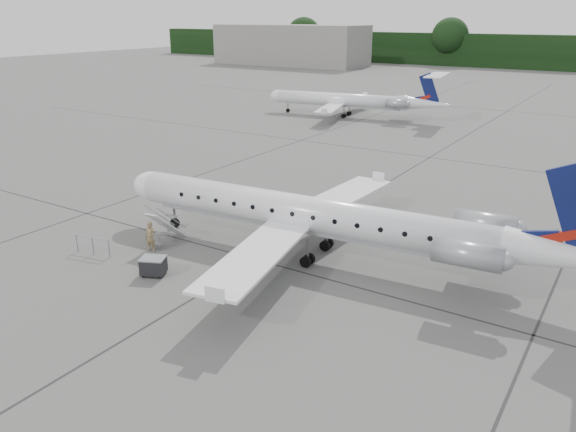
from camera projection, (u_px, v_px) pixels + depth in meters
The scene contains 8 objects.
ground at pixel (294, 310), 25.05m from camera, with size 320.00×320.00×0.00m, color #565654.
terminal_building at pixel (290, 45), 146.07m from camera, with size 40.00×14.00×10.00m, color gray.
main_regional_jet at pixel (302, 196), 29.76m from camera, with size 26.14×18.82×6.70m, color white, non-canonical shape.
airstair at pixel (166, 226), 32.06m from camera, with size 0.85×2.44×2.10m, color white, non-canonical shape.
passenger at pixel (150, 237), 30.99m from camera, with size 0.62×0.41×1.70m, color olive.
safety_railing at pixel (93, 246), 30.68m from camera, with size 2.20×0.08×1.00m, color gray, non-canonical shape.
baggage_cart at pixel (153, 266), 28.22m from camera, with size 1.17×0.94×1.01m, color black, non-canonical shape.
bg_regional_left at pixel (341, 93), 71.92m from camera, with size 22.35×16.09×5.86m, color white, non-canonical shape.
Camera 1 is at (11.71, -18.81, 12.41)m, focal length 35.00 mm.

